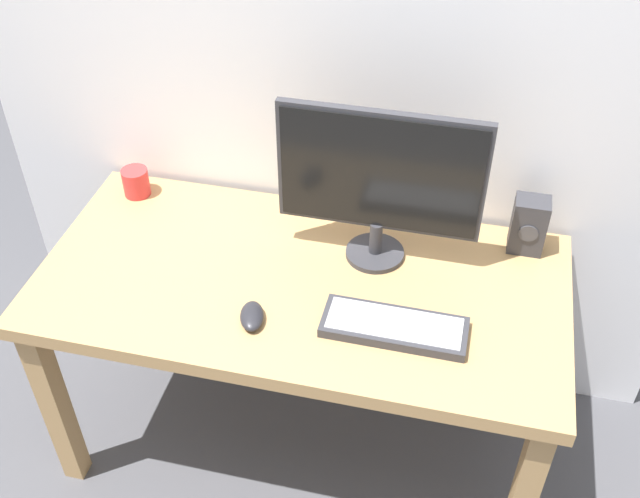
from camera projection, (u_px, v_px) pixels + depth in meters
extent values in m
plane|color=#4C4C51|center=(304.00, 433.00, 2.58)|extent=(6.00, 6.00, 0.00)
cube|color=tan|center=(301.00, 285.00, 2.13)|extent=(1.48, 0.73, 0.04)
cube|color=tan|center=(56.00, 405.00, 2.25)|extent=(0.06, 0.06, 0.67)
cube|color=tan|center=(140.00, 270.00, 2.71)|extent=(0.06, 0.06, 0.67)
cube|color=tan|center=(528.00, 334.00, 2.47)|extent=(0.06, 0.06, 0.67)
cylinder|color=#333338|center=(375.00, 253.00, 2.18)|extent=(0.17, 0.17, 0.02)
cylinder|color=#333338|center=(376.00, 238.00, 2.15)|extent=(0.04, 0.04, 0.10)
cube|color=#333338|center=(381.00, 171.00, 2.01)|extent=(0.56, 0.02, 0.36)
cube|color=black|center=(380.00, 174.00, 2.00)|extent=(0.54, 0.01, 0.34)
cube|color=#333338|center=(394.00, 327.00, 1.95)|extent=(0.38, 0.14, 0.03)
cube|color=silver|center=(395.00, 323.00, 1.94)|extent=(0.35, 0.12, 0.00)
ellipsoid|color=#232328|center=(252.00, 316.00, 1.98)|extent=(0.09, 0.12, 0.03)
cube|color=#333338|center=(529.00, 225.00, 2.16)|extent=(0.10, 0.08, 0.17)
cylinder|color=#3F3F44|center=(528.00, 234.00, 2.13)|extent=(0.05, 0.00, 0.05)
cylinder|color=red|center=(136.00, 182.00, 2.39)|extent=(0.08, 0.08, 0.09)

